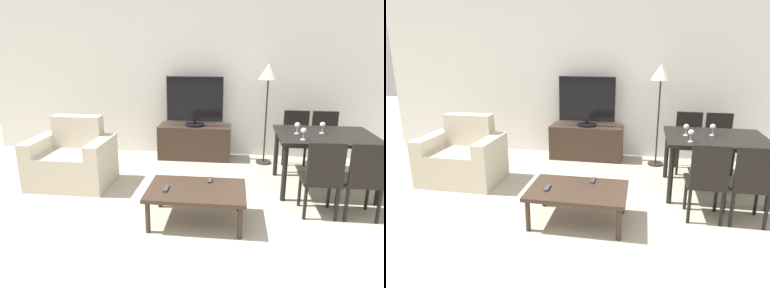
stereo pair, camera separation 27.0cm
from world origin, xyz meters
TOP-DOWN VIEW (x-y plane):
  - ground_plane at (0.00, 0.00)m, footprint 18.00×18.00m
  - wall_back at (0.00, 3.42)m, footprint 7.93×0.06m
  - armchair at (-1.84, 1.85)m, footprint 1.03×0.75m
  - tv_stand at (-0.35, 3.13)m, footprint 1.17×0.44m
  - tv at (-0.35, 3.13)m, footprint 0.90×0.31m
  - coffee_table at (-0.09, 1.00)m, footprint 1.01×0.68m
  - dining_table at (1.42, 2.06)m, footprint 1.19×0.97m
  - dining_chair_near at (1.21, 1.27)m, footprint 0.40×0.40m
  - dining_chair_far at (1.63, 2.85)m, footprint 0.40×0.40m
  - dining_chair_near_right at (1.63, 1.27)m, footprint 0.40×0.40m
  - dining_chair_far_left at (1.21, 2.85)m, footprint 0.40×0.40m
  - floor_lamp at (0.76, 3.01)m, footprint 0.29×0.29m
  - remote_primary at (-0.40, 0.94)m, footprint 0.04×0.15m
  - remote_secondary at (0.03, 1.23)m, footprint 0.04×0.15m
  - wine_glass_left at (1.38, 2.10)m, footprint 0.07×0.07m
  - wine_glass_center at (1.06, 2.04)m, footprint 0.07×0.07m
  - wine_glass_right at (1.08, 1.75)m, footprint 0.07×0.07m

SIDE VIEW (x-z plane):
  - ground_plane at x=0.00m, z-range 0.00..0.00m
  - tv_stand at x=-0.35m, z-range 0.00..0.55m
  - armchair at x=-1.84m, z-range -0.13..0.76m
  - coffee_table at x=-0.09m, z-range 0.15..0.52m
  - remote_primary at x=-0.40m, z-range 0.37..0.39m
  - remote_secondary at x=0.03m, z-range 0.37..0.39m
  - dining_chair_near at x=1.21m, z-range 0.04..0.91m
  - dining_chair_far at x=1.63m, z-range 0.04..0.91m
  - dining_chair_near_right at x=1.63m, z-range 0.04..0.91m
  - dining_chair_far_left at x=1.21m, z-range 0.04..0.91m
  - dining_table at x=1.42m, z-range 0.28..1.01m
  - wine_glass_left at x=1.38m, z-range 0.76..0.91m
  - wine_glass_center at x=1.06m, z-range 0.76..0.91m
  - wine_glass_right at x=1.08m, z-range 0.76..0.91m
  - tv at x=-0.35m, z-range 0.55..1.33m
  - floor_lamp at x=0.76m, z-range 0.54..2.09m
  - wall_back at x=0.00m, z-range 0.00..2.70m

